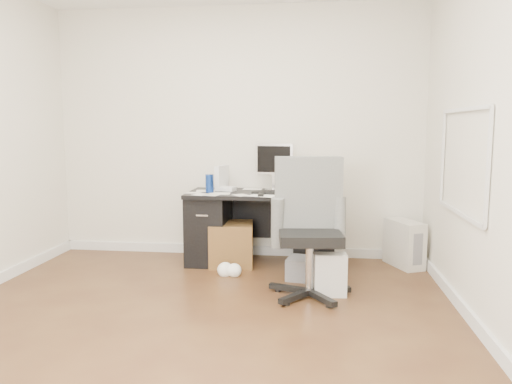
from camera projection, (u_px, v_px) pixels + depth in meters
ground at (195, 322)px, 3.64m from camera, size 4.00×4.00×0.00m
room_shell at (197, 92)px, 3.45m from camera, size 4.02×4.02×2.71m
desk at (261, 226)px, 5.18m from camera, size 1.50×0.70×0.75m
loose_papers at (241, 192)px, 5.11m from camera, size 1.10×0.60×0.00m
lcd_monitor at (274, 167)px, 5.24m from camera, size 0.43×0.28×0.50m
keyboard at (274, 193)px, 5.00m from camera, size 0.44×0.21×0.02m
computer_mouse at (302, 191)px, 4.98m from camera, size 0.07×0.07×0.07m
travel_mug at (210, 183)px, 5.09m from camera, size 0.09×0.09×0.19m
white_binder at (222, 178)px, 5.29m from camera, size 0.16×0.25×0.26m
magazine_file at (320, 177)px, 5.21m from camera, size 0.13×0.25×0.29m
pen_cup at (302, 181)px, 5.19m from camera, size 0.11×0.11×0.22m
yellow_book at (316, 193)px, 4.89m from camera, size 0.22×0.26×0.04m
paper_remote at (263, 195)px, 4.87m from camera, size 0.32×0.28×0.02m
office_chair at (310, 228)px, 4.12m from camera, size 0.73×0.73×1.17m
pc_tower at (404, 244)px, 5.09m from camera, size 0.38×0.52×0.47m
shopping_bag at (330, 275)px, 4.20m from camera, size 0.29×0.22×0.36m
wicker_basket at (231, 244)px, 5.15m from camera, size 0.49×0.49×0.44m
desk_printer at (306, 269)px, 4.67m from camera, size 0.39×0.34×0.20m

